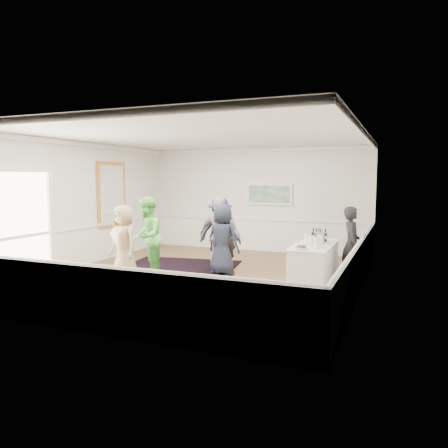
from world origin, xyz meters
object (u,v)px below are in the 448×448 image
at_px(serving_table, 314,263).
at_px(guest_dark_b, 224,237).
at_px(bartender, 352,244).
at_px(nut_bowl, 301,247).
at_px(guest_dark_a, 220,231).
at_px(guest_green, 147,236).
at_px(guest_navy, 223,240).
at_px(guest_lilac, 220,235).
at_px(guest_tan, 124,242).
at_px(ice_bucket, 319,238).

distance_m(serving_table, guest_dark_b, 2.45).
bearing_deg(bartender, nut_bowl, 136.20).
xyz_separation_m(serving_table, guest_dark_a, (-2.68, 1.06, 0.45)).
bearing_deg(guest_green, bartender, 84.15).
relative_size(guest_green, nut_bowl, 7.61).
bearing_deg(bartender, guest_dark_a, 69.87).
bearing_deg(serving_table, guest_navy, -178.70).
xyz_separation_m(guest_dark_a, nut_bowl, (2.56, -1.85, 0.00)).
bearing_deg(guest_lilac, guest_navy, 134.54).
height_order(bartender, guest_green, guest_green).
xyz_separation_m(guest_tan, ice_bucket, (4.08, 1.48, 0.12)).
height_order(guest_lilac, guest_dark_a, guest_lilac).
height_order(serving_table, guest_green, guest_green).
xyz_separation_m(guest_navy, nut_bowl, (2.03, -0.74, 0.05)).
xyz_separation_m(ice_bucket, nut_bowl, (-0.19, -0.94, -0.08)).
bearing_deg(nut_bowl, guest_navy, 159.87).
distance_m(guest_navy, nut_bowl, 2.16).
height_order(guest_tan, guest_green, guest_green).
bearing_deg(nut_bowl, ice_bucket, 78.67).
bearing_deg(guest_lilac, guest_dark_a, -62.60).
relative_size(serving_table, nut_bowl, 8.65).
distance_m(ice_bucket, nut_bowl, 0.96).
bearing_deg(guest_dark_a, ice_bucket, 158.34).
bearing_deg(guest_tan, nut_bowl, 28.86).
xyz_separation_m(guest_dark_a, guest_navy, (0.54, -1.11, -0.05)).
bearing_deg(serving_table, guest_tan, -161.58).
relative_size(guest_lilac, ice_bucket, 7.05).
xyz_separation_m(bartender, nut_bowl, (-0.84, -1.27, 0.06)).
height_order(bartender, guest_dark_b, bartender).
bearing_deg(guest_dark_b, nut_bowl, 114.47).
height_order(guest_tan, nut_bowl, guest_tan).
bearing_deg(guest_tan, guest_dark_a, 82.01).
height_order(serving_table, guest_dark_a, guest_dark_a).
xyz_separation_m(guest_tan, guest_navy, (1.86, 1.29, -0.01)).
distance_m(guest_lilac, guest_dark_a, 1.01).
bearing_deg(guest_lilac, guest_green, 36.81).
bearing_deg(guest_navy, serving_table, -169.65).
distance_m(guest_lilac, guest_dark_b, 0.46).
relative_size(serving_table, guest_tan, 1.25).
xyz_separation_m(guest_green, guest_navy, (1.61, 0.74, -0.09)).
bearing_deg(serving_table, bartender, 33.74).
distance_m(bartender, ice_bucket, 0.74).
bearing_deg(guest_lilac, guest_tan, 45.14).
bearing_deg(guest_lilac, bartender, -168.66).
bearing_deg(bartender, guest_lilac, 86.23).
bearing_deg(nut_bowl, guest_dark_a, 144.16).
distance_m(guest_green, nut_bowl, 3.63).
bearing_deg(bartender, ice_bucket, 106.53).
relative_size(serving_table, guest_dark_b, 1.29).
xyz_separation_m(serving_table, bartender, (0.72, 0.48, 0.40)).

